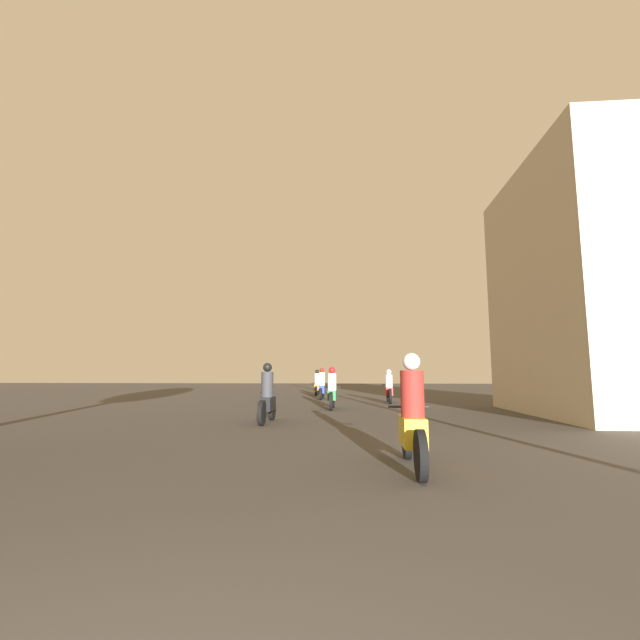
{
  "coord_description": "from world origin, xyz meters",
  "views": [
    {
      "loc": [
        0.67,
        -0.61,
        1.28
      ],
      "look_at": [
        -0.83,
        17.33,
        3.57
      ],
      "focal_mm": 24.0,
      "sensor_mm": 36.0,
      "label": 1
    }
  ],
  "objects_px": {
    "motorcycle_red": "(389,389)",
    "motorcycle_blue": "(322,387)",
    "motorcycle_green": "(332,392)",
    "building_right_near": "(610,287)",
    "motorcycle_yellow": "(413,422)",
    "motorcycle_orange": "(317,385)",
    "motorcycle_black": "(267,399)"
  },
  "relations": [
    {
      "from": "motorcycle_red",
      "to": "motorcycle_blue",
      "type": "bearing_deg",
      "value": 146.57
    },
    {
      "from": "motorcycle_red",
      "to": "motorcycle_blue",
      "type": "xyz_separation_m",
      "value": [
        -3.25,
        2.61,
        0.04
      ]
    },
    {
      "from": "motorcycle_yellow",
      "to": "motorcycle_orange",
      "type": "relative_size",
      "value": 1.01
    },
    {
      "from": "motorcycle_blue",
      "to": "motorcycle_orange",
      "type": "bearing_deg",
      "value": 105.55
    },
    {
      "from": "motorcycle_green",
      "to": "motorcycle_orange",
      "type": "height_order",
      "value": "motorcycle_orange"
    },
    {
      "from": "building_right_near",
      "to": "motorcycle_yellow",
      "type": "bearing_deg",
      "value": -132.33
    },
    {
      "from": "motorcycle_red",
      "to": "motorcycle_orange",
      "type": "xyz_separation_m",
      "value": [
        -3.87,
        6.82,
        0.02
      ]
    },
    {
      "from": "motorcycle_black",
      "to": "motorcycle_orange",
      "type": "relative_size",
      "value": 0.98
    },
    {
      "from": "motorcycle_yellow",
      "to": "motorcycle_green",
      "type": "relative_size",
      "value": 1.0
    },
    {
      "from": "motorcycle_yellow",
      "to": "motorcycle_orange",
      "type": "bearing_deg",
      "value": 104.17
    },
    {
      "from": "motorcycle_red",
      "to": "building_right_near",
      "type": "xyz_separation_m",
      "value": [
        6.68,
        -5.54,
        3.44
      ]
    },
    {
      "from": "motorcycle_black",
      "to": "motorcycle_orange",
      "type": "distance_m",
      "value": 15.14
    },
    {
      "from": "motorcycle_green",
      "to": "motorcycle_red",
      "type": "relative_size",
      "value": 0.98
    },
    {
      "from": "motorcycle_blue",
      "to": "motorcycle_green",
      "type": "bearing_deg",
      "value": -75.01
    },
    {
      "from": "motorcycle_red",
      "to": "motorcycle_black",
      "type": "bearing_deg",
      "value": -109.39
    },
    {
      "from": "motorcycle_green",
      "to": "motorcycle_red",
      "type": "bearing_deg",
      "value": 62.55
    },
    {
      "from": "motorcycle_red",
      "to": "building_right_near",
      "type": "bearing_deg",
      "value": -34.28
    },
    {
      "from": "motorcycle_green",
      "to": "motorcycle_blue",
      "type": "xyz_separation_m",
      "value": [
        -0.87,
        6.3,
        0.02
      ]
    },
    {
      "from": "building_right_near",
      "to": "motorcycle_orange",
      "type": "bearing_deg",
      "value": 130.49
    },
    {
      "from": "motorcycle_black",
      "to": "motorcycle_red",
      "type": "height_order",
      "value": "motorcycle_black"
    },
    {
      "from": "motorcycle_black",
      "to": "motorcycle_yellow",
      "type": "bearing_deg",
      "value": -69.48
    },
    {
      "from": "motorcycle_red",
      "to": "building_right_near",
      "type": "relative_size",
      "value": 0.26
    },
    {
      "from": "motorcycle_yellow",
      "to": "motorcycle_blue",
      "type": "xyz_separation_m",
      "value": [
        -2.53,
        16.27,
        0.02
      ]
    },
    {
      "from": "motorcycle_yellow",
      "to": "building_right_near",
      "type": "xyz_separation_m",
      "value": [
        7.4,
        8.12,
        3.42
      ]
    },
    {
      "from": "motorcycle_yellow",
      "to": "motorcycle_red",
      "type": "relative_size",
      "value": 0.98
    },
    {
      "from": "motorcycle_black",
      "to": "motorcycle_green",
      "type": "xyz_separation_m",
      "value": [
        1.47,
        4.63,
        -0.01
      ]
    },
    {
      "from": "motorcycle_yellow",
      "to": "motorcycle_red",
      "type": "xyz_separation_m",
      "value": [
        0.72,
        13.66,
        -0.03
      ]
    },
    {
      "from": "motorcycle_green",
      "to": "motorcycle_red",
      "type": "xyz_separation_m",
      "value": [
        2.37,
        3.69,
        -0.02
      ]
    },
    {
      "from": "motorcycle_black",
      "to": "motorcycle_orange",
      "type": "xyz_separation_m",
      "value": [
        -0.03,
        15.14,
        -0.01
      ]
    },
    {
      "from": "motorcycle_yellow",
      "to": "building_right_near",
      "type": "height_order",
      "value": "building_right_near"
    },
    {
      "from": "motorcycle_green",
      "to": "motorcycle_black",
      "type": "bearing_deg",
      "value": -102.39
    },
    {
      "from": "motorcycle_blue",
      "to": "motorcycle_yellow",
      "type": "bearing_deg",
      "value": -74.08
    }
  ]
}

